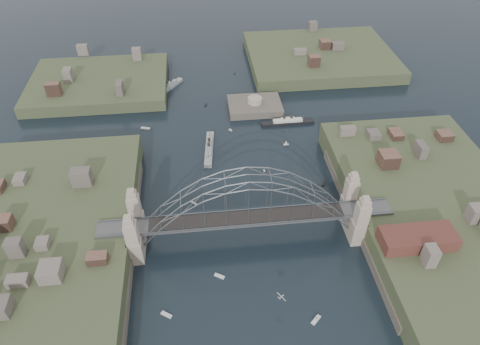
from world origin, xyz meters
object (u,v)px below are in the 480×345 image
(bridge, at_px, (247,208))
(naval_cruiser_far, at_px, (170,87))
(ocean_liner, at_px, (288,122))
(naval_cruiser_near, at_px, (209,148))
(wharf_shed, at_px, (418,238))
(fort_island, at_px, (255,110))

(bridge, relative_size, naval_cruiser_far, 5.44)
(ocean_liner, bearing_deg, bridge, -112.29)
(bridge, relative_size, naval_cruiser_near, 4.08)
(wharf_shed, height_order, naval_cruiser_far, wharf_shed)
(ocean_liner, bearing_deg, naval_cruiser_far, 144.48)
(naval_cruiser_near, distance_m, naval_cruiser_far, 50.06)
(fort_island, bearing_deg, naval_cruiser_near, -127.83)
(fort_island, bearing_deg, wharf_shed, -69.15)
(bridge, height_order, fort_island, bridge)
(wharf_shed, distance_m, ocean_liner, 74.87)
(fort_island, bearing_deg, bridge, -99.73)
(bridge, distance_m, ocean_liner, 63.13)
(bridge, relative_size, ocean_liner, 3.93)
(naval_cruiser_far, bearing_deg, wharf_shed, -57.23)
(naval_cruiser_near, bearing_deg, bridge, -78.75)
(naval_cruiser_far, relative_size, ocean_liner, 0.72)
(wharf_shed, distance_m, naval_cruiser_near, 78.43)
(bridge, relative_size, wharf_shed, 4.20)
(fort_island, height_order, naval_cruiser_far, fort_island)
(wharf_shed, bearing_deg, ocean_liner, 105.98)
(ocean_liner, bearing_deg, naval_cruiser_near, -156.48)
(bridge, bearing_deg, ocean_liner, 67.71)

